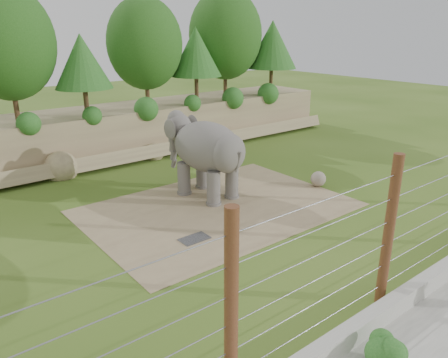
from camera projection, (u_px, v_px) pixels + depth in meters
ground at (261, 239)px, 14.67m from camera, size 90.00×90.00×0.00m
back_embankment at (107, 82)px, 23.08m from camera, size 30.00×5.52×8.77m
dirt_patch at (218, 208)px, 17.18m from camera, size 10.00×7.00×0.02m
drain_grate at (194, 239)px, 14.64m from camera, size 1.00×0.60×0.03m
elephant at (207, 158)px, 17.90m from camera, size 2.32×4.30×3.31m
stone_ball at (318, 179)px, 19.39m from camera, size 0.68×0.68×0.68m
retaining_wall at (398, 302)px, 10.90m from camera, size 26.00×0.35×0.50m
barrier_fence at (389, 232)px, 10.69m from camera, size 20.26×0.26×4.00m
walkway_shrub at (383, 350)px, 9.13m from camera, size 0.71×0.71×0.71m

